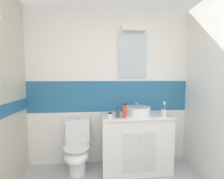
# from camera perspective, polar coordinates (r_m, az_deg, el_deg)

# --- Properties ---
(wall_back_tiled) EXTENTS (3.20, 0.20, 2.50)m
(wall_back_tiled) POSITION_cam_1_polar(r_m,az_deg,el_deg) (2.54, -0.82, 1.11)
(wall_back_tiled) COLOR white
(wall_back_tiled) RESTS_ON ground_plane
(vanity_cabinet) EXTENTS (1.03, 0.51, 0.85)m
(vanity_cabinet) POSITION_cam_1_polar(r_m,az_deg,el_deg) (2.51, 8.62, -18.59)
(vanity_cabinet) COLOR white
(vanity_cabinet) RESTS_ON ground_plane
(sink_basin) EXTENTS (0.38, 0.43, 0.17)m
(sink_basin) POSITION_cam_1_polar(r_m,az_deg,el_deg) (2.41, 9.45, -7.54)
(sink_basin) COLOR white
(sink_basin) RESTS_ON vanity_cabinet
(toilet) EXTENTS (0.37, 0.50, 0.78)m
(toilet) POSITION_cam_1_polar(r_m,az_deg,el_deg) (2.49, -12.74, -20.50)
(toilet) COLOR white
(toilet) RESTS_ON ground_plane
(toothbrush_cup) EXTENTS (0.07, 0.07, 0.22)m
(toothbrush_cup) POSITION_cam_1_polar(r_m,az_deg,el_deg) (2.34, 18.68, -8.07)
(toothbrush_cup) COLOR white
(toothbrush_cup) RESTS_ON vanity_cabinet
(soap_dispenser) EXTENTS (0.06, 0.06, 0.15)m
(soap_dispenser) POSITION_cam_1_polar(r_m,az_deg,el_deg) (2.17, 2.09, -8.85)
(soap_dispenser) COLOR #4C4C51
(soap_dispenser) RESTS_ON vanity_cabinet
(hair_gel_jar) EXTENTS (0.07, 0.07, 0.07)m
(hair_gel_jar) POSITION_cam_1_polar(r_m,az_deg,el_deg) (2.16, -0.70, -9.58)
(hair_gel_jar) COLOR white
(hair_gel_jar) RESTS_ON vanity_cabinet
(shampoo_bottle_tall) EXTENTS (0.06, 0.06, 0.20)m
(shampoo_bottle_tall) POSITION_cam_1_polar(r_m,az_deg,el_deg) (2.16, 4.69, -7.92)
(shampoo_bottle_tall) COLOR #D84C33
(shampoo_bottle_tall) RESTS_ON vanity_cabinet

